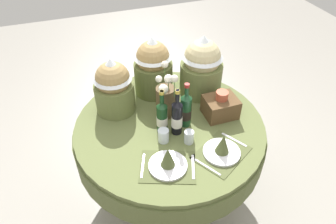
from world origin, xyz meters
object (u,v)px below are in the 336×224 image
(place_setting_left, at_px, (168,162))
(gift_tub_back_centre, at_px, (153,64))
(wine_bottle_left, at_px, (162,116))
(wine_bottle_centre, at_px, (177,117))
(place_setting_right, at_px, (222,148))
(flower_vase, at_px, (166,98))
(tumbler_mid, at_px, (163,136))
(gift_tub_back_left, at_px, (113,84))
(dining_table, at_px, (169,137))
(wine_bottle_right, at_px, (186,110))
(tumbler_near_left, at_px, (189,137))
(gift_tub_back_right, at_px, (202,63))
(woven_basket_side_right, at_px, (220,106))

(place_setting_left, height_order, gift_tub_back_centre, gift_tub_back_centre)
(wine_bottle_left, height_order, wine_bottle_centre, wine_bottle_centre)
(place_setting_right, bearing_deg, place_setting_left, 178.81)
(flower_vase, xyz_separation_m, gift_tub_back_centre, (0.00, 0.31, 0.10))
(place_setting_right, bearing_deg, gift_tub_back_centre, 105.14)
(place_setting_right, xyz_separation_m, tumbler_mid, (-0.32, 0.23, 0.00))
(gift_tub_back_left, xyz_separation_m, gift_tub_back_centre, (0.33, 0.13, 0.02))
(gift_tub_back_left, relative_size, gift_tub_back_centre, 0.91)
(wine_bottle_left, bearing_deg, dining_table, 33.44)
(flower_vase, distance_m, wine_bottle_left, 0.17)
(dining_table, height_order, wine_bottle_right, wine_bottle_right)
(wine_bottle_centre, relative_size, wine_bottle_right, 1.03)
(dining_table, height_order, gift_tub_back_left, gift_tub_back_left)
(flower_vase, height_order, tumbler_near_left, flower_vase)
(place_setting_left, relative_size, tumbler_near_left, 4.42)
(gift_tub_back_left, bearing_deg, gift_tub_back_centre, 20.70)
(place_setting_left, relative_size, flower_vase, 1.02)
(place_setting_left, distance_m, gift_tub_back_left, 0.71)
(place_setting_left, bearing_deg, wine_bottle_right, 53.63)
(flower_vase, bearing_deg, gift_tub_back_left, 150.92)
(gift_tub_back_right, bearing_deg, place_setting_right, -101.50)
(flower_vase, bearing_deg, tumbler_near_left, -80.19)
(dining_table, height_order, woven_basket_side_right, woven_basket_side_right)
(wine_bottle_centre, bearing_deg, gift_tub_back_centre, 90.96)
(place_setting_right, height_order, woven_basket_side_right, woven_basket_side_right)
(wine_bottle_centre, xyz_separation_m, tumbler_mid, (-0.11, -0.05, -0.09))
(gift_tub_back_left, distance_m, gift_tub_back_right, 0.68)
(woven_basket_side_right, bearing_deg, gift_tub_back_centre, 130.18)
(wine_bottle_left, bearing_deg, place_setting_left, -102.06)
(wine_bottle_left, bearing_deg, wine_bottle_right, 1.68)
(wine_bottle_right, relative_size, gift_tub_back_centre, 0.74)
(flower_vase, relative_size, gift_tub_back_centre, 0.86)
(flower_vase, bearing_deg, tumbler_mid, -111.79)
(dining_table, relative_size, place_setting_right, 3.24)
(wine_bottle_centre, relative_size, woven_basket_side_right, 1.55)
(wine_bottle_right, height_order, gift_tub_back_centre, gift_tub_back_centre)
(dining_table, xyz_separation_m, wine_bottle_centre, (0.02, -0.10, 0.27))
(gift_tub_back_centre, relative_size, woven_basket_side_right, 2.04)
(gift_tub_back_centre, distance_m, gift_tub_back_right, 0.37)
(place_setting_left, bearing_deg, gift_tub_back_right, 53.00)
(woven_basket_side_right, bearing_deg, place_setting_right, -114.10)
(place_setting_left, distance_m, woven_basket_side_right, 0.62)
(wine_bottle_left, bearing_deg, gift_tub_back_right, 38.11)
(wine_bottle_right, bearing_deg, dining_table, 158.58)
(dining_table, height_order, tumbler_near_left, tumbler_near_left)
(tumbler_near_left, distance_m, gift_tub_back_right, 0.62)
(flower_vase, height_order, gift_tub_back_right, gift_tub_back_right)
(place_setting_left, bearing_deg, dining_table, 69.46)
(place_setting_left, bearing_deg, tumbler_near_left, 37.92)
(wine_bottle_left, xyz_separation_m, wine_bottle_right, (0.17, 0.01, 0.01))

